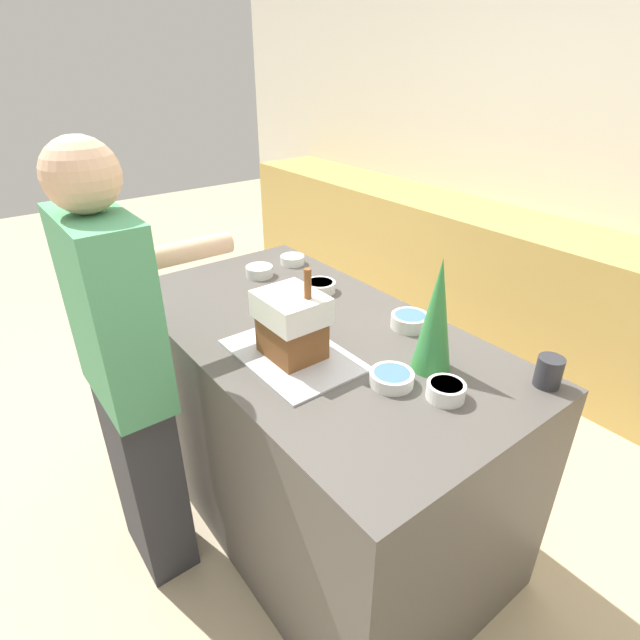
% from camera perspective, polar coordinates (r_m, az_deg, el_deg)
% --- Properties ---
extents(ground_plane, '(12.00, 12.00, 0.00)m').
position_cam_1_polar(ground_plane, '(2.44, -0.89, -20.24)').
color(ground_plane, '#C6B28E').
extents(wall_back, '(8.00, 0.05, 2.60)m').
position_cam_1_polar(wall_back, '(3.48, 31.04, 15.61)').
color(wall_back, white).
rests_on(wall_back, ground_plane).
extents(back_cabinet_block, '(6.00, 0.60, 0.90)m').
position_cam_1_polar(back_cabinet_block, '(3.43, 25.40, 1.57)').
color(back_cabinet_block, tan).
rests_on(back_cabinet_block, ground_plane).
extents(kitchen_island, '(1.66, 0.88, 0.92)m').
position_cam_1_polar(kitchen_island, '(2.12, -0.98, -11.92)').
color(kitchen_island, '#514C47').
rests_on(kitchen_island, ground_plane).
extents(baking_tray, '(0.47, 0.32, 0.01)m').
position_cam_1_polar(baking_tray, '(1.69, -3.17, -3.98)').
color(baking_tray, silver).
rests_on(baking_tray, kitchen_island).
extents(gingerbread_house, '(0.22, 0.18, 0.32)m').
position_cam_1_polar(gingerbread_house, '(1.63, -3.27, -0.37)').
color(gingerbread_house, brown).
rests_on(gingerbread_house, baking_tray).
extents(decorative_tree, '(0.13, 0.13, 0.38)m').
position_cam_1_polar(decorative_tree, '(1.58, 13.15, 0.44)').
color(decorative_tree, '#33843D').
rests_on(decorative_tree, kitchen_island).
extents(candy_bowl_near_tray_right, '(0.13, 0.13, 0.05)m').
position_cam_1_polar(candy_bowl_near_tray_right, '(2.14, 0.01, 3.89)').
color(candy_bowl_near_tray_right, white).
rests_on(candy_bowl_near_tray_right, kitchen_island).
extents(candy_bowl_far_right, '(0.14, 0.14, 0.04)m').
position_cam_1_polar(candy_bowl_far_right, '(1.56, 8.19, -6.54)').
color(candy_bowl_far_right, white).
rests_on(candy_bowl_far_right, kitchen_island).
extents(candy_bowl_near_tray_left, '(0.12, 0.12, 0.04)m').
position_cam_1_polar(candy_bowl_near_tray_left, '(2.45, -3.17, 6.94)').
color(candy_bowl_near_tray_left, white).
rests_on(candy_bowl_near_tray_left, kitchen_island).
extents(candy_bowl_behind_tray, '(0.14, 0.14, 0.05)m').
position_cam_1_polar(candy_bowl_behind_tray, '(1.89, 10.21, -0.03)').
color(candy_bowl_behind_tray, silver).
rests_on(candy_bowl_behind_tray, kitchen_island).
extents(candy_bowl_center_rear, '(0.12, 0.12, 0.05)m').
position_cam_1_polar(candy_bowl_center_rear, '(2.32, -6.94, 5.62)').
color(candy_bowl_center_rear, silver).
rests_on(candy_bowl_center_rear, kitchen_island).
extents(candy_bowl_front_corner, '(0.11, 0.11, 0.05)m').
position_cam_1_polar(candy_bowl_front_corner, '(1.53, 14.19, -7.77)').
color(candy_bowl_front_corner, white).
rests_on(candy_bowl_front_corner, kitchen_island).
extents(mug, '(0.08, 0.08, 0.10)m').
position_cam_1_polar(mug, '(1.68, 24.69, -5.39)').
color(mug, '#2D2D33').
rests_on(mug, kitchen_island).
extents(person, '(0.43, 0.54, 1.64)m').
position_cam_1_polar(person, '(1.83, -21.11, -6.37)').
color(person, '#333338').
rests_on(person, ground_plane).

